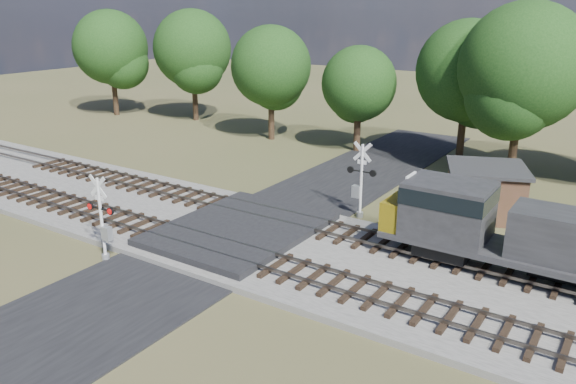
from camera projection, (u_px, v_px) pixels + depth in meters
The scene contains 10 objects.
ground at pixel (234, 240), 29.15m from camera, with size 160.00×160.00×0.00m, color #454C28.
ballast_bed at pixel (422, 283), 24.29m from camera, with size 140.00×10.00×0.30m, color gray.
road at pixel (234, 239), 29.14m from camera, with size 7.00×60.00×0.08m, color black.
crossing_panel at pixel (240, 231), 29.45m from camera, with size 7.00×9.00×0.62m, color #262628.
track_near at pixel (260, 260), 25.81m from camera, with size 140.00×2.60×0.33m.
track_far at pixel (315, 226), 29.77m from camera, with size 140.00×2.60×0.33m.
crossing_signal_near at pixel (104, 226), 26.21m from camera, with size 1.71×0.37×4.23m.
crossing_signal_far at pixel (359, 186), 31.71m from camera, with size 1.78×0.39×4.43m.
equipment_shed at pixel (485, 191), 32.15m from camera, with size 5.57×5.57×2.93m.
treeline at pixel (481, 71), 39.79m from camera, with size 81.99×12.61×11.97m.
Camera 1 is at (17.12, -20.91, 11.56)m, focal length 35.00 mm.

